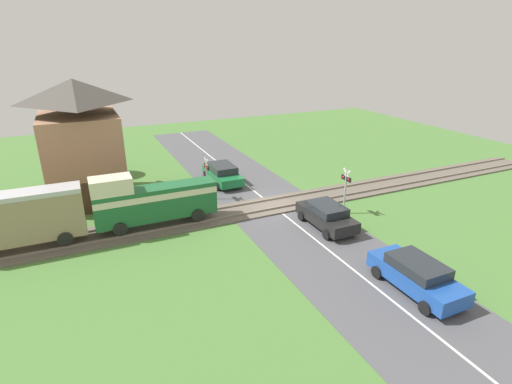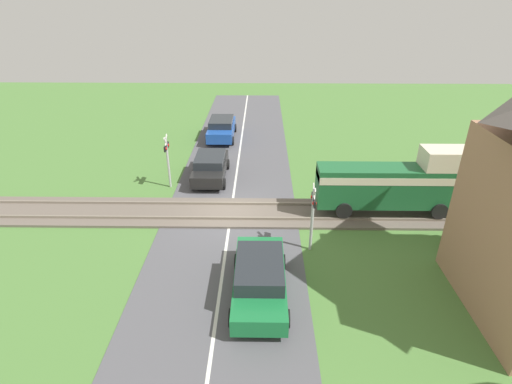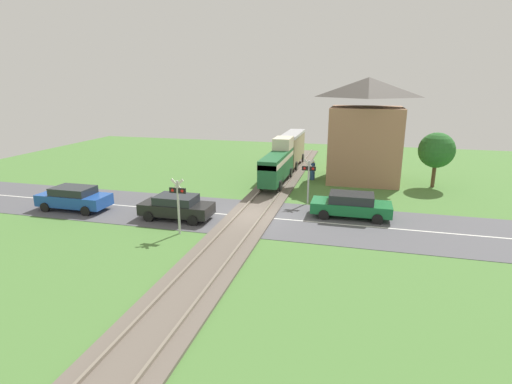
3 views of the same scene
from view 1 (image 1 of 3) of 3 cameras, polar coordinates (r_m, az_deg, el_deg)
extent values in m
plane|color=#4C7A38|center=(26.49, 2.41, -2.02)|extent=(60.00, 60.00, 0.00)
cube|color=#515156|center=(26.49, 2.42, -2.00)|extent=(48.00, 6.40, 0.02)
cube|color=silver|center=(26.48, 2.42, -1.98)|extent=(48.00, 0.12, 0.00)
cube|color=#665B51|center=(26.47, 2.42, -1.90)|extent=(2.80, 48.00, 0.12)
cube|color=slate|center=(25.83, 3.14, -2.23)|extent=(0.10, 48.00, 0.12)
cube|color=slate|center=(27.02, 1.73, -1.12)|extent=(0.10, 48.00, 0.12)
cube|color=#1E6033|center=(23.68, -14.01, -1.46)|extent=(1.35, 6.88, 1.90)
cube|color=beige|center=(23.49, -14.13, -0.28)|extent=(1.37, 6.88, 0.36)
cube|color=beige|center=(22.95, -20.04, 0.88)|extent=(1.35, 2.20, 0.90)
cylinder|color=black|center=(23.84, -8.29, -3.35)|extent=(0.14, 0.76, 0.76)
cylinder|color=black|center=(25.12, -9.24, -2.10)|extent=(0.14, 0.76, 0.76)
cylinder|color=black|center=(23.17, -18.80, -5.09)|extent=(0.14, 0.76, 0.76)
cylinder|color=black|center=(24.48, -19.20, -3.70)|extent=(0.14, 0.76, 0.76)
cube|color=#998466|center=(23.55, -30.83, -3.44)|extent=(1.35, 6.21, 2.40)
cube|color=#BCBCC1|center=(23.10, -31.44, -0.45)|extent=(1.41, 6.21, 0.24)
cylinder|color=black|center=(23.17, -25.57, -6.12)|extent=(0.14, 0.76, 0.76)
cylinder|color=black|center=(24.48, -25.60, -4.68)|extent=(0.14, 0.76, 0.76)
cube|color=black|center=(23.74, 10.00, -3.55)|extent=(4.18, 1.73, 0.66)
cube|color=#23282D|center=(23.51, 10.09, -2.31)|extent=(2.30, 1.59, 0.46)
cylinder|color=black|center=(24.47, 6.49, -3.42)|extent=(0.60, 0.18, 0.60)
cylinder|color=black|center=(25.34, 9.87, -2.71)|extent=(0.60, 0.18, 0.60)
cylinder|color=black|center=(22.43, 10.04, -6.02)|extent=(0.60, 0.18, 0.60)
cylinder|color=black|center=(23.38, 13.58, -5.13)|extent=(0.60, 0.18, 0.60)
cube|color=#197038|center=(30.66, -4.81, 2.43)|extent=(4.60, 1.79, 0.63)
cube|color=#23282D|center=(30.48, -4.84, 3.45)|extent=(2.53, 1.65, 0.51)
cylinder|color=black|center=(29.74, -2.19, 1.25)|extent=(0.60, 0.18, 0.60)
cylinder|color=black|center=(29.15, -5.44, 0.75)|extent=(0.60, 0.18, 0.60)
cylinder|color=black|center=(32.38, -4.21, 2.89)|extent=(0.60, 0.18, 0.60)
cylinder|color=black|center=(31.84, -7.23, 2.46)|extent=(0.60, 0.18, 0.60)
cube|color=#1E4CA8|center=(19.15, 21.87, -11.23)|extent=(4.43, 1.76, 0.70)
cube|color=#23282D|center=(18.86, 22.12, -9.73)|extent=(2.44, 1.62, 0.46)
cylinder|color=black|center=(19.63, 16.89, -10.92)|extent=(0.60, 0.18, 0.60)
cylinder|color=black|center=(20.73, 20.64, -9.59)|extent=(0.60, 0.18, 0.60)
cylinder|color=black|center=(18.00, 23.02, -15.02)|extent=(0.60, 0.18, 0.60)
cylinder|color=black|center=(19.19, 26.73, -13.26)|extent=(0.60, 0.18, 0.60)
cylinder|color=#B7B7B7|center=(25.45, 12.60, -0.04)|extent=(0.12, 0.12, 2.87)
cube|color=black|center=(25.14, 12.77, 1.91)|extent=(0.90, 0.08, 0.28)
sphere|color=red|center=(24.94, 13.13, 1.72)|extent=(0.18, 0.18, 0.18)
sphere|color=red|center=(25.34, 12.41, 2.09)|extent=(0.18, 0.18, 0.18)
cube|color=silver|center=(25.06, 12.82, 2.48)|extent=(0.72, 0.04, 0.72)
cube|color=silver|center=(25.06, 12.82, 2.48)|extent=(0.72, 0.04, 0.72)
cylinder|color=#B7B7B7|center=(27.24, -7.01, 1.74)|extent=(0.12, 0.12, 2.87)
cube|color=black|center=(26.95, -7.09, 3.58)|extent=(0.90, 0.08, 0.28)
sphere|color=red|center=(27.20, -7.27, 3.74)|extent=(0.18, 0.18, 0.18)
sphere|color=red|center=(26.71, -6.92, 3.43)|extent=(0.18, 0.18, 0.18)
cube|color=silver|center=(26.87, -7.12, 4.13)|extent=(0.72, 0.04, 0.72)
cube|color=silver|center=(26.87, -7.12, 4.13)|extent=(0.72, 0.04, 0.72)
cube|color=#AD7A5B|center=(28.99, -23.34, 4.43)|extent=(5.41, 4.74, 5.85)
pyramid|color=#47423D|center=(28.17, -24.65, 13.02)|extent=(5.84, 5.12, 1.48)
cube|color=#472D1E|center=(26.96, -22.50, -0.87)|extent=(0.06, 1.10, 2.10)
cylinder|color=#2D4C8E|center=(25.96, -20.93, -2.34)|extent=(0.40, 0.40, 1.37)
sphere|color=tan|center=(25.66, -21.16, -0.68)|extent=(0.25, 0.25, 0.25)
cylinder|color=brown|center=(34.57, -22.16, 3.50)|extent=(0.28, 0.28, 1.70)
sphere|color=#286628|center=(34.07, -22.61, 6.65)|extent=(2.63, 2.63, 2.63)
camera|label=2|loc=(39.68, -11.16, 19.94)|focal=28.00mm
camera|label=3|loc=(42.91, 26.24, 15.50)|focal=28.00mm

